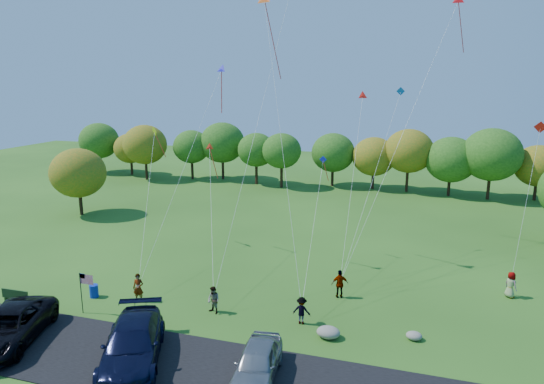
# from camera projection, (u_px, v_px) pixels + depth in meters

# --- Properties ---
(ground) EXTENTS (140.00, 140.00, 0.00)m
(ground) POSITION_uv_depth(u_px,v_px,m) (199.00, 327.00, 27.42)
(ground) COLOR #285217
(ground) RESTS_ON ground
(asphalt_lane) EXTENTS (44.00, 6.00, 0.06)m
(asphalt_lane) POSITION_uv_depth(u_px,v_px,m) (163.00, 366.00, 23.69)
(asphalt_lane) COLOR black
(asphalt_lane) RESTS_ON ground
(treeline) EXTENTS (76.61, 27.55, 8.30)m
(treeline) POSITION_uv_depth(u_px,v_px,m) (322.00, 153.00, 60.34)
(treeline) COLOR #3A2515
(treeline) RESTS_ON ground
(minivan_dark) EXTENTS (4.77, 7.04, 1.79)m
(minivan_dark) POSITION_uv_depth(u_px,v_px,m) (9.00, 327.00, 25.58)
(minivan_dark) COLOR black
(minivan_dark) RESTS_ON asphalt_lane
(minivan_navy) EXTENTS (5.20, 7.19, 1.93)m
(minivan_navy) POSITION_uv_depth(u_px,v_px,m) (133.00, 344.00, 23.76)
(minivan_navy) COLOR black
(minivan_navy) RESTS_ON asphalt_lane
(minivan_silver) EXTENTS (2.46, 4.94, 1.62)m
(minivan_silver) POSITION_uv_depth(u_px,v_px,m) (257.00, 363.00, 22.45)
(minivan_silver) COLOR gray
(minivan_silver) RESTS_ON asphalt_lane
(flyer_a) EXTENTS (0.74, 0.55, 1.85)m
(flyer_a) POSITION_uv_depth(u_px,v_px,m) (138.00, 288.00, 30.44)
(flyer_a) COLOR #4C4C59
(flyer_a) RESTS_ON ground
(flyer_b) EXTENTS (1.00, 0.91, 1.67)m
(flyer_b) POSITION_uv_depth(u_px,v_px,m) (214.00, 300.00, 28.94)
(flyer_b) COLOR #4C4C59
(flyer_b) RESTS_ON ground
(flyer_c) EXTENTS (1.05, 0.61, 1.61)m
(flyer_c) POSITION_uv_depth(u_px,v_px,m) (302.00, 311.00, 27.70)
(flyer_c) COLOR #4C4C59
(flyer_c) RESTS_ON ground
(flyer_d) EXTENTS (1.18, 0.79, 1.86)m
(flyer_d) POSITION_uv_depth(u_px,v_px,m) (340.00, 284.00, 31.02)
(flyer_d) COLOR #4C4C59
(flyer_d) RESTS_ON ground
(flyer_e) EXTENTS (0.95, 0.99, 1.71)m
(flyer_e) POSITION_uv_depth(u_px,v_px,m) (511.00, 285.00, 31.07)
(flyer_e) COLOR #4C4C59
(flyer_e) RESTS_ON ground
(park_bench) EXTENTS (1.93, 0.49, 1.06)m
(park_bench) POSITION_uv_depth(u_px,v_px,m) (16.00, 297.00, 29.99)
(park_bench) COLOR #163714
(park_bench) RESTS_ON ground
(trash_barrel) EXTENTS (0.55, 0.55, 0.83)m
(trash_barrel) POSITION_uv_depth(u_px,v_px,m) (94.00, 291.00, 31.19)
(trash_barrel) COLOR #0B26AA
(trash_barrel) RESTS_ON ground
(flag_assembly) EXTENTS (0.95, 0.62, 2.57)m
(flag_assembly) POSITION_uv_depth(u_px,v_px,m) (84.00, 283.00, 28.63)
(flag_assembly) COLOR black
(flag_assembly) RESTS_ON ground
(boulder_near) EXTENTS (1.29, 1.01, 0.64)m
(boulder_near) POSITION_uv_depth(u_px,v_px,m) (328.00, 332.00, 26.26)
(boulder_near) COLOR #9C9888
(boulder_near) RESTS_ON ground
(boulder_far) EXTENTS (0.85, 0.71, 0.44)m
(boulder_far) POSITION_uv_depth(u_px,v_px,m) (414.00, 336.00, 26.10)
(boulder_far) COLOR gray
(boulder_far) RESTS_ON ground
(kites_aloft) EXTENTS (28.69, 9.11, 19.09)m
(kites_aloft) POSITION_uv_depth(u_px,v_px,m) (311.00, 22.00, 35.80)
(kites_aloft) COLOR #E45C19
(kites_aloft) RESTS_ON ground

